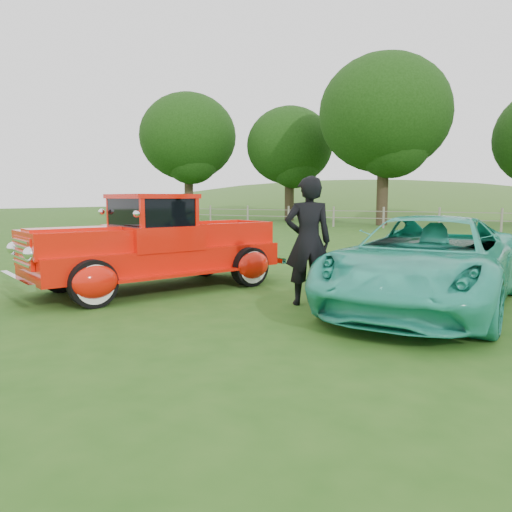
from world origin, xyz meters
The scene contains 9 objects.
ground centered at (0.00, 0.00, 0.00)m, with size 140.00×140.00×0.00m, color #245115.
distant_hills centered at (-4.08, 59.46, -4.55)m, with size 116.00×60.00×18.00m.
fence_line centered at (0.00, 22.00, 0.60)m, with size 48.00×0.12×1.20m.
tree_far_west centered at (-20.00, 26.00, 6.49)m, with size 7.60×7.60×9.93m.
tree_mid_west centered at (-12.00, 28.00, 5.55)m, with size 6.40×6.40×8.46m.
tree_near_west centered at (-4.00, 25.00, 6.80)m, with size 8.00×8.00×10.42m.
red_pickup centered at (-1.17, 1.14, 0.80)m, with size 3.46×5.28×1.78m.
teal_sedan centered at (3.54, 2.12, 0.72)m, with size 2.38×5.16×1.43m, color #2BAF93.
man centered at (1.85, 1.35, 1.03)m, with size 0.75×0.49×2.05m, color black.
Camera 1 is at (5.17, -5.87, 1.71)m, focal length 35.00 mm.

